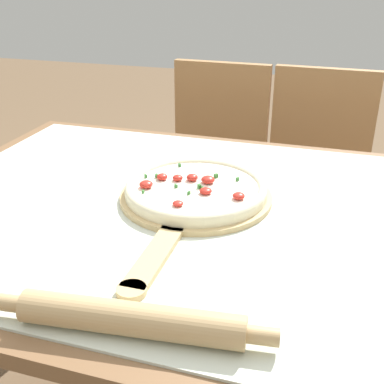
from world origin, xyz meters
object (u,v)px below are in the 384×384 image
rolling_pin (131,319)px  pizza (196,189)px  chair_right (315,172)px  pizza_peel (193,201)px  chair_left (214,161)px

rolling_pin → pizza: bearing=94.7°
chair_right → rolling_pin: bearing=-96.8°
chair_right → pizza: bearing=-104.0°
pizza_peel → rolling_pin: size_ratio=1.34×
rolling_pin → chair_right: 1.29m
pizza → chair_right: size_ratio=0.36×
rolling_pin → chair_right: chair_right is taller
rolling_pin → chair_left: (-0.20, 1.25, -0.26)m
pizza → chair_left: chair_left is taller
rolling_pin → chair_right: bearing=81.1°
pizza → chair_left: (-0.16, 0.80, -0.26)m
pizza_peel → pizza: size_ratio=1.76×
pizza → rolling_pin: size_ratio=0.76×
pizza_peel → chair_right: size_ratio=0.64×
pizza → rolling_pin: 0.45m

